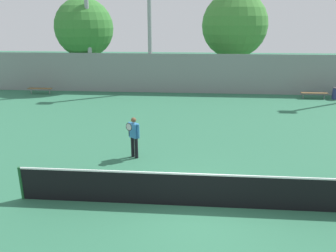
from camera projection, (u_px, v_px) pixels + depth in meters
ground_plane at (197, 206)px, 9.85m from camera, size 100.00×100.00×0.00m
tennis_net at (198, 190)px, 9.69m from camera, size 10.98×0.09×1.08m
tennis_player at (134, 135)px, 13.07m from camera, size 0.54×0.51×1.70m
bench_courtside_near at (314, 93)px, 23.28m from camera, size 1.82×0.40×0.44m
bench_courtside_far at (40, 89)px, 24.82m from camera, size 1.83×0.40×0.44m
light_pole_far_right at (88, 21)px, 24.37m from camera, size 0.90×0.60×9.56m
light_pole_center_back at (150, 19)px, 23.95m from camera, size 0.90×0.60×9.63m
back_fence at (197, 74)px, 24.76m from camera, size 32.13×0.06×2.97m
tree_green_tall at (235, 25)px, 27.09m from camera, size 5.40×5.40×7.66m
tree_green_broad at (84, 28)px, 25.99m from camera, size 4.62×4.62×7.07m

